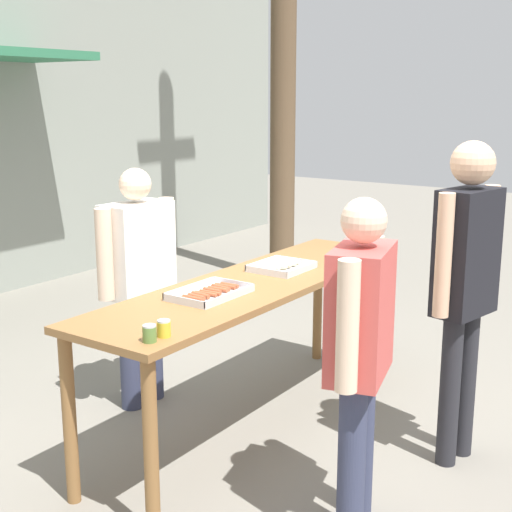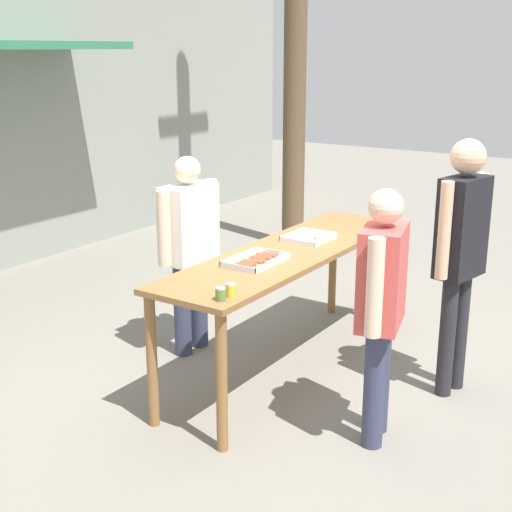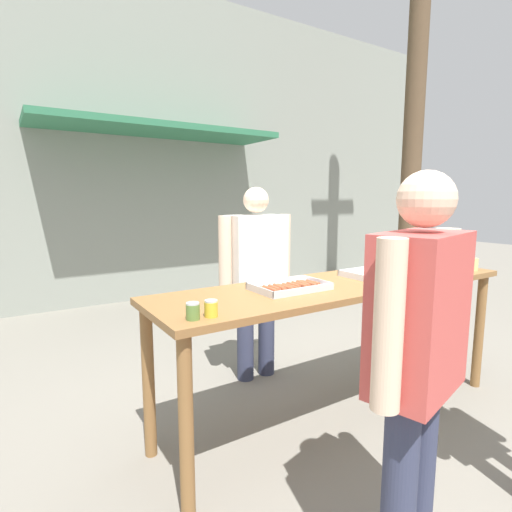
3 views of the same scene
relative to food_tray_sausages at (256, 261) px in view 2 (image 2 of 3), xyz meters
The scene contains 10 objects.
ground_plane 1.05m from the food_tray_sausages, ahead, with size 24.00×24.00×0.00m, color slate.
serving_table 0.45m from the food_tray_sausages, ahead, with size 2.61×0.68×0.95m.
food_tray_sausages is the anchor object (origin of this frame).
food_tray_buns 0.75m from the food_tray_sausages, ahead, with size 0.37×0.32×0.06m.
condiment_jar_mustard 0.79m from the food_tray_sausages, 161.67° to the right, with size 0.06×0.06×0.08m.
condiment_jar_ketchup 0.70m from the food_tray_sausages, 158.96° to the right, with size 0.06×0.06×0.08m.
beer_cup 1.62m from the food_tray_sausages, ahead, with size 0.07×0.07×0.10m.
person_server_behind_table 0.86m from the food_tray_sausages, 71.16° to the left, with size 0.67×0.26×1.59m.
person_customer_holding_hotdog 1.02m from the food_tray_sausages, 99.06° to the right, with size 0.61×0.34×1.60m.
person_customer_with_cup 1.40m from the food_tray_sausages, 58.21° to the right, with size 0.54×0.28×1.81m.
Camera 2 is at (-4.35, -2.58, 2.37)m, focal length 50.00 mm.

